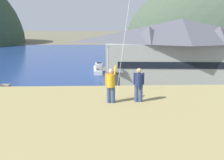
{
  "coord_description": "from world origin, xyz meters",
  "views": [
    {
      "loc": [
        -1.55,
        -20.94,
        10.86
      ],
      "look_at": [
        -0.48,
        9.0,
        3.8
      ],
      "focal_mm": 39.22,
      "sensor_mm": 36.0,
      "label": 1
    }
  ],
  "objects_px": {
    "harbor_lodge": "(181,50)",
    "parked_car_mid_row_near": "(195,104)",
    "moored_boat_inner_slip": "(99,69)",
    "parked_car_corner_spot": "(77,107)",
    "parked_car_mid_row_center": "(154,106)",
    "person_kite_flyer": "(111,84)",
    "person_companion": "(139,84)",
    "storage_shed_waterside": "(118,73)",
    "moored_boat_outer_mooring": "(130,69)",
    "parked_car_mid_row_far": "(216,127)",
    "parked_car_lone_by_shed": "(144,123)",
    "moored_boat_wharfside": "(100,69)",
    "wharf_dock": "(114,70)",
    "parked_car_front_row_silver": "(29,126)",
    "parking_light_pole": "(108,72)"
  },
  "relations": [
    {
      "from": "storage_shed_waterside",
      "to": "parked_car_mid_row_center",
      "type": "distance_m",
      "value": 14.24
    },
    {
      "from": "wharf_dock",
      "to": "moored_boat_outer_mooring",
      "type": "height_order",
      "value": "moored_boat_outer_mooring"
    },
    {
      "from": "parked_car_mid_row_far",
      "to": "parked_car_lone_by_shed",
      "type": "relative_size",
      "value": 1.01
    },
    {
      "from": "storage_shed_waterside",
      "to": "wharf_dock",
      "type": "xyz_separation_m",
      "value": [
        -0.27,
        12.83,
        -1.92
      ]
    },
    {
      "from": "moored_boat_wharfside",
      "to": "parked_car_mid_row_center",
      "type": "distance_m",
      "value": 26.78
    },
    {
      "from": "moored_boat_outer_mooring",
      "to": "parked_car_mid_row_near",
      "type": "distance_m",
      "value": 25.63
    },
    {
      "from": "parked_car_lone_by_shed",
      "to": "wharf_dock",
      "type": "bearing_deg",
      "value": 92.98
    },
    {
      "from": "moored_boat_inner_slip",
      "to": "parked_car_corner_spot",
      "type": "xyz_separation_m",
      "value": [
        -2.15,
        -25.75,
        0.34
      ]
    },
    {
      "from": "person_kite_flyer",
      "to": "parked_car_lone_by_shed",
      "type": "bearing_deg",
      "value": 71.31
    },
    {
      "from": "harbor_lodge",
      "to": "parked_car_lone_by_shed",
      "type": "distance_m",
      "value": 23.43
    },
    {
      "from": "parked_car_mid_row_center",
      "to": "parking_light_pole",
      "type": "relative_size",
      "value": 0.55
    },
    {
      "from": "wharf_dock",
      "to": "parked_car_mid_row_center",
      "type": "distance_m",
      "value": 26.85
    },
    {
      "from": "person_companion",
      "to": "parked_car_front_row_silver",
      "type": "bearing_deg",
      "value": 131.1
    },
    {
      "from": "parked_car_corner_spot",
      "to": "parked_car_mid_row_near",
      "type": "distance_m",
      "value": 14.4
    },
    {
      "from": "harbor_lodge",
      "to": "moored_boat_outer_mooring",
      "type": "xyz_separation_m",
      "value": [
        -7.99,
        9.99,
        -5.37
      ]
    },
    {
      "from": "moored_boat_inner_slip",
      "to": "parking_light_pole",
      "type": "relative_size",
      "value": 0.87
    },
    {
      "from": "parked_car_mid_row_far",
      "to": "person_kite_flyer",
      "type": "relative_size",
      "value": 2.29
    },
    {
      "from": "parked_car_mid_row_far",
      "to": "parking_light_pole",
      "type": "bearing_deg",
      "value": 135.2
    },
    {
      "from": "wharf_dock",
      "to": "person_companion",
      "type": "height_order",
      "value": "person_companion"
    },
    {
      "from": "moored_boat_outer_mooring",
      "to": "moored_boat_inner_slip",
      "type": "relative_size",
      "value": 1.08
    },
    {
      "from": "parked_car_front_row_silver",
      "to": "person_kite_flyer",
      "type": "distance_m",
      "value": 14.64
    },
    {
      "from": "moored_boat_inner_slip",
      "to": "parked_car_corner_spot",
      "type": "relative_size",
      "value": 1.59
    },
    {
      "from": "moored_boat_wharfside",
      "to": "moored_boat_outer_mooring",
      "type": "distance_m",
      "value": 6.7
    },
    {
      "from": "parked_car_mid_row_far",
      "to": "parked_car_corner_spot",
      "type": "bearing_deg",
      "value": 155.77
    },
    {
      "from": "wharf_dock",
      "to": "parked_car_mid_row_near",
      "type": "relative_size",
      "value": 2.56
    },
    {
      "from": "moored_boat_outer_mooring",
      "to": "parked_car_mid_row_far",
      "type": "bearing_deg",
      "value": -81.22
    },
    {
      "from": "parked_car_front_row_silver",
      "to": "moored_boat_outer_mooring",
      "type": "bearing_deg",
      "value": 67.0
    },
    {
      "from": "harbor_lodge",
      "to": "parked_car_mid_row_near",
      "type": "distance_m",
      "value": 16.1
    },
    {
      "from": "parked_car_mid_row_near",
      "to": "parked_car_mid_row_far",
      "type": "bearing_deg",
      "value": -93.77
    },
    {
      "from": "wharf_dock",
      "to": "parked_car_mid_row_center",
      "type": "bearing_deg",
      "value": -81.87
    },
    {
      "from": "parked_car_mid_row_center",
      "to": "person_kite_flyer",
      "type": "relative_size",
      "value": 2.31
    },
    {
      "from": "moored_boat_outer_mooring",
      "to": "parked_car_lone_by_shed",
      "type": "relative_size",
      "value": 1.73
    },
    {
      "from": "person_companion",
      "to": "storage_shed_waterside",
      "type": "bearing_deg",
      "value": 88.39
    },
    {
      "from": "wharf_dock",
      "to": "parked_car_mid_row_center",
      "type": "height_order",
      "value": "parked_car_mid_row_center"
    },
    {
      "from": "moored_boat_inner_slip",
      "to": "parked_car_lone_by_shed",
      "type": "bearing_deg",
      "value": -80.72
    },
    {
      "from": "wharf_dock",
      "to": "parked_car_front_row_silver",
      "type": "xyz_separation_m",
      "value": [
        -9.63,
        -32.13,
        0.71
      ]
    },
    {
      "from": "moored_boat_outer_mooring",
      "to": "parked_car_mid_row_center",
      "type": "distance_m",
      "value": 25.36
    },
    {
      "from": "moored_boat_outer_mooring",
      "to": "moored_boat_inner_slip",
      "type": "xyz_separation_m",
      "value": [
        -6.89,
        0.26,
        0.0
      ]
    },
    {
      "from": "moored_boat_wharfside",
      "to": "parked_car_corner_spot",
      "type": "distance_m",
      "value": 26.1
    },
    {
      "from": "wharf_dock",
      "to": "moored_boat_inner_slip",
      "type": "relative_size",
      "value": 1.65
    },
    {
      "from": "harbor_lodge",
      "to": "parked_car_corner_spot",
      "type": "distance_m",
      "value": 23.57
    },
    {
      "from": "storage_shed_waterside",
      "to": "person_kite_flyer",
      "type": "xyz_separation_m",
      "value": [
        -2.24,
        -29.78,
        5.58
      ]
    },
    {
      "from": "parked_car_mid_row_near",
      "to": "person_companion",
      "type": "distance_m",
      "value": 19.95
    },
    {
      "from": "harbor_lodge",
      "to": "moored_boat_inner_slip",
      "type": "distance_m",
      "value": 18.85
    },
    {
      "from": "moored_boat_wharfside",
      "to": "parked_car_mid_row_near",
      "type": "xyz_separation_m",
      "value": [
        12.03,
        -25.56,
        0.34
      ]
    },
    {
      "from": "wharf_dock",
      "to": "parked_car_mid_row_near",
      "type": "xyz_separation_m",
      "value": [
        8.85,
        -26.28,
        0.71
      ]
    },
    {
      "from": "harbor_lodge",
      "to": "person_kite_flyer",
      "type": "relative_size",
      "value": 15.39
    },
    {
      "from": "wharf_dock",
      "to": "parked_car_corner_spot",
      "type": "xyz_separation_m",
      "value": [
        -5.55,
        -26.71,
        0.71
      ]
    },
    {
      "from": "parked_car_mid_row_center",
      "to": "person_kite_flyer",
      "type": "bearing_deg",
      "value": -109.78
    },
    {
      "from": "parked_car_front_row_silver",
      "to": "moored_boat_inner_slip",
      "type": "bearing_deg",
      "value": 78.69
    }
  ]
}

